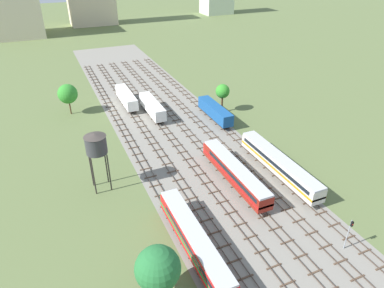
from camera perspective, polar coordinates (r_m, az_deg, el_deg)
The scene contains 20 objects.
ground_plane at distance 79.62m, azimuth -1.85°, elevation 1.16°, with size 480.00×480.00×0.00m, color #5B6B3D.
ballast_bed at distance 79.62m, azimuth -1.85°, elevation 1.17°, with size 26.45×176.00×0.01m, color gray.
track_far_left at distance 77.53m, azimuth -9.84°, elevation -0.03°, with size 2.40×126.00×0.29m.
track_left at distance 78.49m, azimuth -6.69°, elevation 0.62°, with size 2.40×126.00×0.29m.
track_centre_left at distance 79.69m, azimuth -3.62°, elevation 1.25°, with size 2.40×126.00×0.29m.
track_centre at distance 81.12m, azimuth -0.65°, elevation 1.86°, with size 2.40×126.00×0.29m.
track_centre_right at distance 82.77m, azimuth 2.22°, elevation 2.44°, with size 2.40×126.00×0.29m.
track_right at distance 84.63m, azimuth 4.97°, elevation 3.00°, with size 2.40×126.00×0.29m.
diesel_railcar_far_left_nearest at distance 50.10m, azimuth 0.33°, elevation -15.36°, with size 2.96×20.50×3.80m.
passenger_coach_right_near at distance 67.17m, azimuth 14.10°, elevation -3.14°, with size 2.96×22.00×3.80m.
diesel_railcar_centre_mid at distance 63.33m, azimuth 7.06°, elevation -4.59°, with size 2.96×20.50×3.80m.
freight_boxcar_right_midfar at distance 86.77m, azimuth 3.81°, elevation 5.44°, with size 2.87×14.00×3.60m.
freight_boxcar_centre_left_far at distance 89.71m, azimuth -6.55°, elevation 6.15°, with size 2.87×14.00×3.60m.
freight_boxcar_left_farther at distance 96.52m, azimuth -10.72°, elevation 7.56°, with size 2.87×14.00×3.60m.
water_tower at distance 60.64m, azimuth -15.50°, elevation -0.05°, with size 3.78×3.78×11.04m.
signal_post_nearest at distance 54.68m, azimuth 24.38°, elevation -12.90°, with size 0.28×0.47×5.35m.
lineside_tree_0 at distance 90.07m, azimuth 5.05°, elevation 8.60°, with size 3.60×3.60×7.62m.
lineside_tree_1 at distance 94.22m, azimuth -19.75°, elevation 7.75°, with size 4.96×4.96×8.00m.
lineside_tree_2 at distance 43.28m, azimuth -5.64°, elevation -19.67°, with size 5.54×5.54×8.11m.
skyline_tower_0 at distance 193.54m, azimuth -27.54°, elevation 20.20°, with size 23.44×24.15×32.27m.
Camera 1 is at (-25.63, -9.05, 38.10)m, focal length 32.48 mm.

